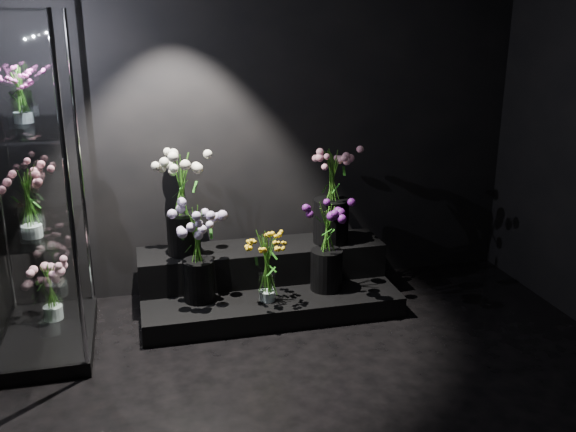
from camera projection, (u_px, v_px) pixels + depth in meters
name	position (u px, v px, depth m)	size (l,w,h in m)	color
floor	(350.00, 425.00, 3.50)	(4.00, 4.00, 0.00)	black
wall_back	(270.00, 113.00, 4.92)	(4.00, 4.00, 0.00)	black
display_riser	(265.00, 281.00, 4.91)	(1.89, 0.84, 0.42)	black
display_case	(30.00, 190.00, 4.00)	(0.59, 0.99, 2.17)	black
bouquet_orange_bells	(267.00, 264.00, 4.54)	(0.32, 0.32, 0.55)	white
bouquet_lilac	(197.00, 247.00, 4.52)	(0.47, 0.47, 0.69)	black
bouquet_purple	(327.00, 240.00, 4.70)	(0.42, 0.42, 0.69)	black
bouquet_cream_roses	(182.00, 196.00, 4.66)	(0.52, 0.52, 0.77)	black
bouquet_pink_roses	(331.00, 193.00, 4.92)	(0.43, 0.43, 0.74)	black
bouquet_case_pink	(28.00, 201.00, 3.81)	(0.35, 0.35, 0.44)	white
bouquet_case_magenta	(21.00, 94.00, 3.93)	(0.26, 0.26, 0.34)	white
bouquet_case_base_pink	(50.00, 288.00, 4.40)	(0.40, 0.40, 0.43)	white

